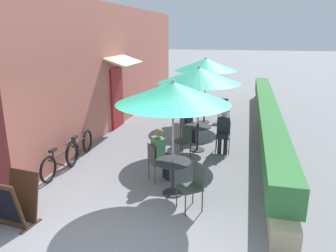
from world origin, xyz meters
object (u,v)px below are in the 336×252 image
Objects in this scene: patio_table_mid at (197,133)px; cafe_chair_far_left at (185,109)px; seated_patron_near_left at (160,152)px; cafe_chair_mid_back at (184,140)px; coffee_cup_far at (201,102)px; menu_board at (15,201)px; coffee_cup_mid at (198,125)px; patio_umbrella_far at (206,65)px; seated_patron_mid_right at (189,121)px; cafe_chair_near_left at (156,160)px; bicycle_leaning at (61,160)px; patio_table_far at (204,109)px; cafe_chair_mid_left at (223,134)px; cafe_chair_mid_right at (186,127)px; patio_umbrella_near at (173,93)px; patio_table_near at (173,170)px; cafe_chair_near_right at (193,184)px; cafe_chair_far_right at (223,108)px; bicycle_second at (80,147)px; seated_patron_mid_left at (223,129)px; patio_umbrella_mid at (199,75)px.

patio_table_mid is 3.01m from cafe_chair_far_left.
cafe_chair_far_left is at bearing 107.43° from patio_table_mid.
cafe_chair_mid_back is (0.26, 1.48, -0.17)m from seated_patron_near_left.
coffee_cup_far is 7.90m from menu_board.
patio_umbrella_far is (-0.23, 3.21, 1.38)m from coffee_cup_mid.
seated_patron_mid_right is (-0.36, 0.63, 0.16)m from patio_table_mid.
bicycle_leaning is (-2.33, -0.14, -0.19)m from cafe_chair_near_left.
menu_board is (-2.32, -7.61, -0.07)m from patio_table_far.
cafe_chair_mid_right is (-1.17, 0.46, 0.00)m from cafe_chair_mid_left.
coffee_cup_mid is at bearing 126.50° from seated_patron_near_left.
patio_umbrella_near is at bearing -28.01° from seated_patron_mid_right.
patio_table_near is at bearing -7.56° from bicycle_leaning.
cafe_chair_near_left and cafe_chair_near_right have the same top height.
cafe_chair_far_right reaches higher than bicycle_second.
seated_patron_mid_left and seated_patron_mid_right have the same top height.
patio_umbrella_far is (0.40, 5.33, 1.64)m from cafe_chair_near_left.
cafe_chair_far_right is 5.85m from bicycle_second.
patio_table_near is at bearing 42.63° from menu_board.
seated_patron_mid_left reaches higher than cafe_chair_mid_right.
seated_patron_mid_left is 0.52× the size of patio_umbrella_far.
cafe_chair_far_right is at bearing 81.94° from patio_table_mid.
cafe_chair_mid_left is at bearing 8.44° from patio_table_mid.
patio_umbrella_mid reaches higher than seated_patron_mid_right.
cafe_chair_mid_right is at bearing -25.96° from cafe_chair_near_right.
bicycle_second is at bearing -120.21° from coffee_cup_far.
seated_patron_mid_right is 2.32m from cafe_chair_far_left.
cafe_chair_mid_back is 9.67× the size of coffee_cup_far.
patio_table_mid and patio_table_far have the same top height.
bicycle_second is at bearing 19.91° from cafe_chair_mid_left.
patio_umbrella_near is 3.21m from seated_patron_mid_left.
patio_table_far is at bearing 142.27° from cafe_chair_mid_right.
patio_table_mid is at bearing 69.22° from cafe_chair_far_right.
cafe_chair_near_right is 3.96m from seated_patron_mid_right.
coffee_cup_far is (0.27, 5.31, 0.25)m from cafe_chair_near_left.
seated_patron_mid_left is 1.44× the size of cafe_chair_far_right.
seated_patron_near_left is 1.44× the size of cafe_chair_far_left.
coffee_cup_far is (-0.34, 3.08, -1.38)m from patio_umbrella_mid.
patio_table_mid is 0.74m from seated_patron_mid_left.
cafe_chair_mid_right is 2.92m from cafe_chair_far_right.
coffee_cup_far is (-0.75, 6.34, 0.25)m from cafe_chair_near_right.
patio_umbrella_near is (-0.00, 0.00, 1.63)m from patio_table_near.
bicycle_second is (-3.36, 1.86, -0.18)m from cafe_chair_near_right.
seated_patron_near_left is at bearing 125.89° from patio_umbrella_near.
menu_board reaches higher than patio_table_near.
patio_umbrella_far is at bearing 63.55° from bicycle_leaning.
cafe_chair_far_right is (0.74, 4.02, 0.00)m from cafe_chair_mid_back.
patio_table_mid is 0.73m from cafe_chair_mid_left.
cafe_chair_near_left is at bearing -94.24° from patio_umbrella_far.
seated_patron_mid_left is at bearing -73.23° from patio_table_far.
seated_patron_mid_right is at bearing 90.00° from cafe_chair_mid_right.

